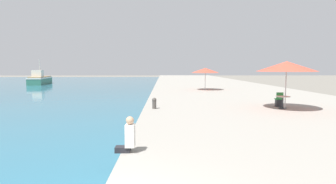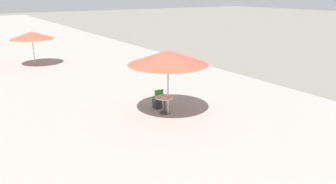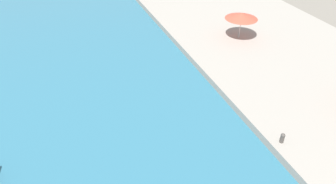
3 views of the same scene
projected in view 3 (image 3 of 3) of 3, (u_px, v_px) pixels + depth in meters
cafe_umbrella_white at (242, 16)px, 29.55m from camera, size 2.97×2.97×2.39m
mooring_bollard at (282, 138)px, 18.94m from camera, size 0.26×0.26×0.65m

